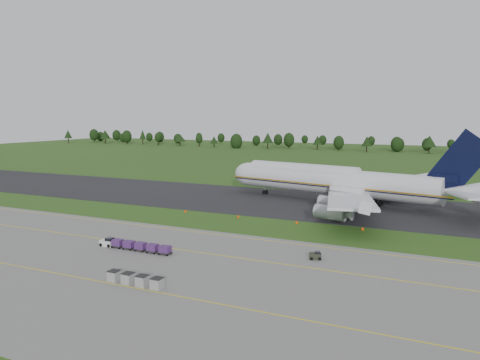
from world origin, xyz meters
The scene contains 10 objects.
ground centered at (0.00, 0.00, 0.00)m, with size 600.00×600.00×0.00m, color #294D17.
apron centered at (0.00, -34.00, 0.03)m, with size 300.00×52.00×0.06m, color slate.
taxiway centered at (0.00, 28.00, 0.04)m, with size 300.00×40.00×0.08m, color black.
apron_markings centered at (0.00, -26.98, 0.06)m, with size 300.00×30.20×0.01m.
tree_line centered at (-4.96, 219.95, 6.12)m, with size 525.24×23.54×11.68m.
aircraft centered at (14.54, 33.19, 5.77)m, with size 72.25×68.50×20.20m.
baggage_train centered at (-7.31, -25.47, 0.85)m, with size 14.45×1.53×1.47m.
utility_cart centered at (22.59, -17.49, 0.55)m, with size 2.11×1.69×1.01m.
uld_row centered at (3.33, -38.98, 0.81)m, with size 8.72×1.52×1.50m.
edge_markers centered at (5.23, 5.20, 0.27)m, with size 42.13×0.30×0.60m.
Camera 1 is at (42.11, -88.71, 23.02)m, focal length 35.00 mm.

